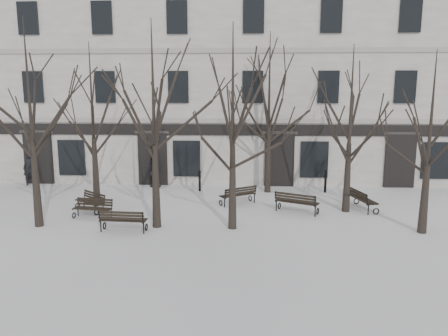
# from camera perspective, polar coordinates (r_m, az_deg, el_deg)

# --- Properties ---
(ground) EXTENTS (100.00, 100.00, 0.00)m
(ground) POSITION_cam_1_polar(r_m,az_deg,el_deg) (16.74, -2.96, -8.24)
(ground) COLOR white
(ground) RESTS_ON ground
(building) EXTENTS (40.40, 10.20, 11.40)m
(building) POSITION_cam_1_polar(r_m,az_deg,el_deg) (28.78, -0.43, 10.75)
(building) COLOR silver
(building) RESTS_ON ground
(tree_0) EXTENTS (5.54, 5.54, 7.91)m
(tree_0) POSITION_cam_1_polar(r_m,az_deg,el_deg) (18.01, -24.09, 8.23)
(tree_0) COLOR black
(tree_0) RESTS_ON ground
(tree_1) EXTENTS (5.48, 5.48, 7.83)m
(tree_1) POSITION_cam_1_polar(r_m,az_deg,el_deg) (16.58, -9.22, 8.71)
(tree_1) COLOR black
(tree_1) RESTS_ON ground
(tree_2) EXTENTS (5.39, 5.39, 7.69)m
(tree_2) POSITION_cam_1_polar(r_m,az_deg,el_deg) (16.20, 1.16, 8.50)
(tree_2) COLOR black
(tree_2) RESTS_ON ground
(tree_3) EXTENTS (4.68, 4.68, 6.69)m
(tree_3) POSITION_cam_1_polar(r_m,az_deg,el_deg) (17.39, 25.43, 5.55)
(tree_3) COLOR black
(tree_3) RESTS_ON ground
(tree_4) EXTENTS (5.17, 5.17, 7.38)m
(tree_4) POSITION_cam_1_polar(r_m,az_deg,el_deg) (20.82, -16.87, 7.95)
(tree_4) COLOR black
(tree_4) RESTS_ON ground
(tree_5) EXTENTS (5.67, 5.67, 8.09)m
(tree_5) POSITION_cam_1_polar(r_m,az_deg,el_deg) (22.31, 5.93, 9.62)
(tree_5) COLOR black
(tree_5) RESTS_ON ground
(tree_6) EXTENTS (5.00, 5.00, 7.15)m
(tree_6) POSITION_cam_1_polar(r_m,az_deg,el_deg) (19.32, 16.23, 7.39)
(tree_6) COLOR black
(tree_6) RESTS_ON ground
(bench_0) EXTENTS (1.68, 0.83, 0.81)m
(bench_0) POSITION_cam_1_polar(r_m,az_deg,el_deg) (19.03, -16.74, -4.98)
(bench_0) COLOR black
(bench_0) RESTS_ON ground
(bench_1) EXTENTS (1.78, 0.74, 0.88)m
(bench_1) POSITION_cam_1_polar(r_m,az_deg,el_deg) (16.92, -13.07, -6.60)
(bench_1) COLOR black
(bench_1) RESTS_ON ground
(bench_2) EXTENTS (1.93, 1.40, 0.93)m
(bench_2) POSITION_cam_1_polar(r_m,az_deg,el_deg) (19.15, 9.45, -4.37)
(bench_2) COLOR black
(bench_2) RESTS_ON ground
(bench_3) EXTENTS (1.61, 1.45, 0.82)m
(bench_3) POSITION_cam_1_polar(r_m,az_deg,el_deg) (20.15, -16.99, -4.14)
(bench_3) COLOR black
(bench_3) RESTS_ON ground
(bench_4) EXTENTS (1.76, 1.47, 0.87)m
(bench_4) POSITION_cam_1_polar(r_m,az_deg,el_deg) (20.31, 1.91, -3.48)
(bench_4) COLOR black
(bench_4) RESTS_ON ground
(bench_5) EXTENTS (1.08, 1.93, 0.93)m
(bench_5) POSITION_cam_1_polar(r_m,az_deg,el_deg) (20.40, 17.47, -3.82)
(bench_5) COLOR black
(bench_5) RESTS_ON ground
(bollard_a) EXTENTS (0.14, 0.14, 1.11)m
(bollard_a) POSITION_cam_1_polar(r_m,az_deg,el_deg) (22.91, -3.20, -1.58)
(bollard_a) COLOR black
(bollard_a) RESTS_ON ground
(bollard_b) EXTENTS (0.15, 0.15, 1.18)m
(bollard_b) POSITION_cam_1_polar(r_m,az_deg,el_deg) (23.16, 13.12, -1.62)
(bollard_b) COLOR black
(bollard_b) RESTS_ON ground
(pedestrian_a) EXTENTS (0.78, 0.61, 1.87)m
(pedestrian_a) POSITION_cam_1_polar(r_m,az_deg,el_deg) (26.74, -23.90, -2.03)
(pedestrian_a) COLOR black
(pedestrian_a) RESTS_ON ground
(pedestrian_b) EXTENTS (0.88, 0.69, 1.78)m
(pedestrian_b) POSITION_cam_1_polar(r_m,az_deg,el_deg) (24.32, -9.13, -2.42)
(pedestrian_b) COLOR black
(pedestrian_b) RESTS_ON ground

